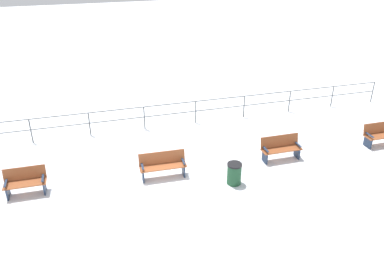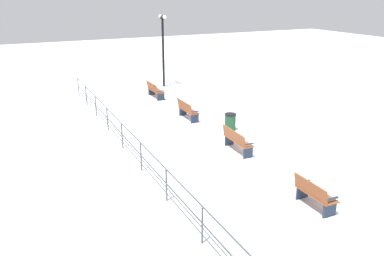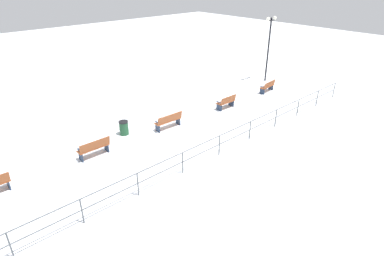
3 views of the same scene
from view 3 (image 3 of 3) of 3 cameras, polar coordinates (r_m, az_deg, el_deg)
ground_plane at (r=18.59m, az=-4.03°, el=-0.09°), size 80.00×80.00×0.00m
bench_nearest at (r=24.68m, az=13.31°, el=7.23°), size 0.63×1.50×0.86m
bench_second at (r=21.18m, az=6.12°, el=4.61°), size 0.58×1.36×0.91m
bench_third at (r=18.40m, az=-4.15°, el=1.32°), size 0.55×1.68×0.93m
bench_fourth at (r=16.31m, az=-16.99°, el=-3.38°), size 0.52×1.56×0.94m
lamppost_near at (r=26.61m, az=13.62°, el=15.57°), size 0.30×1.14×5.05m
waterfront_railing at (r=15.67m, az=4.91°, el=-2.41°), size 0.05×23.72×1.09m
trash_bin at (r=18.12m, az=-12.00°, el=0.03°), size 0.52×0.52×0.79m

